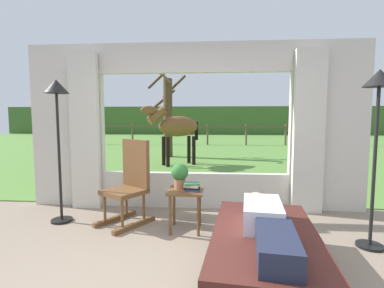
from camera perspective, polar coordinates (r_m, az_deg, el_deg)
The scene contains 16 objects.
back_wall_with_window at distance 4.41m, azimuth 0.45°, elevation 3.13°, with size 5.20×0.12×2.55m.
curtain_panel_left at distance 4.70m, azimuth -20.73°, elevation 2.32°, with size 0.44×0.10×2.40m, color beige.
curtain_panel_right at distance 4.48m, azimuth 22.44°, elevation 2.14°, with size 0.44×0.10×2.40m, color beige.
outdoor_pasture_lawn at distance 15.36m, azimuth 3.16°, elevation -0.00°, with size 36.00×21.68×0.02m, color #568438.
distant_hill_ridge at distance 25.13m, azimuth 3.62°, elevation 4.75°, with size 36.00×2.00×2.40m, color #3E5F2B.
recliner_sofa at distance 2.75m, azimuth 14.38°, elevation -20.62°, with size 1.09×1.79×0.42m.
reclining_person at distance 2.59m, azimuth 14.74°, elevation -15.03°, with size 0.41×1.44×0.22m.
rocking_chair at distance 3.94m, azimuth -12.38°, elevation -7.58°, with size 0.76×0.82×1.12m.
side_table at distance 3.61m, azimuth -1.31°, elevation -10.62°, with size 0.44×0.44×0.52m.
potted_plant at distance 3.61m, azimuth -2.50°, elevation -6.09°, with size 0.22×0.22×0.32m.
book_stack at distance 3.51m, azimuth -0.00°, elevation -8.59°, with size 0.21×0.16×0.10m.
floor_lamp_left at distance 4.18m, azimuth -25.53°, elevation 6.62°, with size 0.32×0.32×1.92m.
floor_lamp_right at distance 3.58m, azimuth 33.35°, elevation 6.60°, with size 0.32×0.32×1.92m.
horse at distance 8.34m, azimuth -3.22°, elevation 3.47°, with size 1.71×1.27×1.73m.
pasture_tree at distance 10.24m, azimuth -4.95°, elevation 6.07°, with size 1.42×1.32×3.52m.
pasture_fence_line at distance 14.81m, azimuth 3.14°, elevation 2.65°, with size 16.10×0.10×1.10m.
Camera 1 is at (0.29, -2.13, 1.41)m, focal length 26.49 mm.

